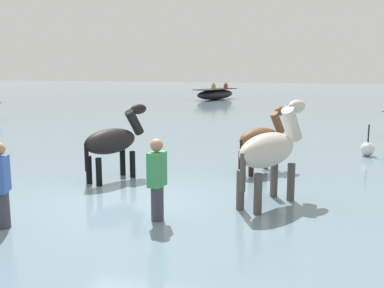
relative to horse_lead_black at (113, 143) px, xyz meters
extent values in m
plane|color=#756B56|center=(0.97, -1.43, -1.12)|extent=(120.00, 120.00, 0.00)
cube|color=slate|center=(0.97, 8.57, -0.96)|extent=(90.00, 90.00, 0.32)
ellipsoid|color=black|center=(-0.03, -0.07, 0.05)|extent=(0.95, 1.40, 0.53)
cylinder|color=black|center=(0.01, 0.42, -0.67)|extent=(0.12, 0.12, 0.90)
cylinder|color=black|center=(0.30, 0.29, -0.67)|extent=(0.12, 0.12, 0.90)
cylinder|color=black|center=(-0.36, -0.43, -0.67)|extent=(0.12, 0.12, 0.90)
cylinder|color=black|center=(-0.07, -0.56, -0.67)|extent=(0.12, 0.12, 0.90)
cylinder|color=black|center=(0.25, 0.57, 0.38)|extent=(0.39, 0.53, 0.61)
ellipsoid|color=black|center=(0.30, 0.69, 0.66)|extent=(0.35, 0.49, 0.23)
cylinder|color=black|center=(-0.28, -0.65, -0.20)|extent=(0.09, 0.09, 0.57)
ellipsoid|color=brown|center=(2.88, 1.53, -0.02)|extent=(1.02, 1.29, 0.50)
cylinder|color=black|center=(2.98, 1.98, -0.70)|extent=(0.12, 0.12, 0.85)
cylinder|color=black|center=(3.24, 1.82, -0.70)|extent=(0.12, 0.12, 0.85)
cylinder|color=black|center=(2.52, 1.23, -0.70)|extent=(0.12, 0.12, 0.85)
cylinder|color=black|center=(2.78, 1.08, -0.70)|extent=(0.12, 0.12, 0.85)
cylinder|color=brown|center=(3.22, 2.08, 0.29)|extent=(0.41, 0.49, 0.57)
ellipsoid|color=brown|center=(3.29, 2.19, 0.55)|extent=(0.38, 0.46, 0.21)
cylinder|color=black|center=(2.57, 1.02, -0.25)|extent=(0.08, 0.08, 0.53)
ellipsoid|color=beige|center=(3.33, -0.90, 0.18)|extent=(1.13, 1.55, 0.59)
cylinder|color=#45423C|center=(3.41, -0.35, -0.62)|extent=(0.14, 0.14, 1.01)
cylinder|color=#45423C|center=(3.73, -0.52, -0.62)|extent=(0.14, 0.14, 1.01)
cylinder|color=#45423C|center=(2.94, -1.28, -0.62)|extent=(0.14, 0.14, 1.01)
cylinder|color=#45423C|center=(3.26, -1.44, -0.62)|extent=(0.14, 0.14, 1.01)
cylinder|color=beige|center=(3.69, -0.20, 0.56)|extent=(0.46, 0.59, 0.68)
ellipsoid|color=beige|center=(3.76, -0.07, 0.87)|extent=(0.42, 0.55, 0.25)
cylinder|color=#45423C|center=(3.01, -1.52, -0.09)|extent=(0.10, 0.10, 0.64)
ellipsoid|color=black|center=(-2.99, 22.79, -0.44)|extent=(2.74, 4.00, 0.71)
cube|color=black|center=(-2.99, 22.79, -0.06)|extent=(2.63, 3.84, 0.04)
cube|color=red|center=(-2.42, 23.71, 0.11)|extent=(0.27, 0.31, 0.30)
sphere|color=tan|center=(-2.42, 23.71, 0.35)|extent=(0.18, 0.18, 0.18)
cube|color=gold|center=(-3.14, 22.86, 0.11)|extent=(0.27, 0.31, 0.30)
sphere|color=beige|center=(-3.14, 22.86, 0.35)|extent=(0.18, 0.18, 0.18)
cylinder|color=#383842|center=(-0.34, -3.10, -0.68)|extent=(0.20, 0.20, 0.88)
cube|color=#3356A8|center=(-0.34, -3.10, 0.03)|extent=(0.30, 0.37, 0.54)
cylinder|color=#383842|center=(1.78, -2.17, -0.68)|extent=(0.20, 0.20, 0.88)
cube|color=#388E51|center=(1.78, -2.17, 0.03)|extent=(0.24, 0.34, 0.54)
sphere|color=#A37556|center=(1.78, -2.17, 0.41)|extent=(0.20, 0.20, 0.20)
sphere|color=silver|center=(5.46, 4.19, -0.61)|extent=(0.37, 0.37, 0.37)
cylinder|color=black|center=(5.46, 4.19, -0.18)|extent=(0.04, 0.04, 0.48)
camera|label=1|loc=(4.15, -8.55, 1.62)|focal=42.10mm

